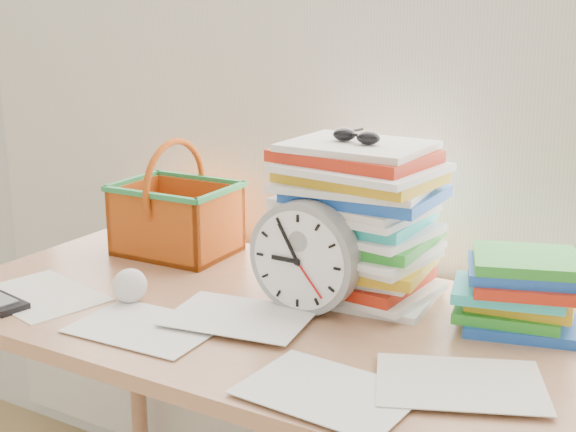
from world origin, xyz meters
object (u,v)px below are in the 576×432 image
Objects in this scene: paper_stack at (359,222)px; book_stack at (518,292)px; basket at (176,198)px; desk at (279,348)px; clock at (304,258)px.

paper_stack is 0.34m from book_stack.
paper_stack is at bearing -6.29° from basket.
paper_stack reaches higher than basket.
book_stack reaches higher than desk.
basket is (-0.41, 0.20, 0.21)m from desk.
paper_stack is 0.15m from clock.
desk is at bearing -28.31° from basket.
basket is at bearing 153.68° from desk.
book_stack is at bearing -4.56° from basket.
basket is at bearing 175.71° from paper_stack.
paper_stack is at bearing -179.93° from book_stack.
book_stack is (0.38, 0.13, -0.04)m from clock.
book_stack is 0.89× the size of basket.
basket is (-0.83, 0.04, 0.07)m from book_stack.
clock is 0.93× the size of book_stack.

